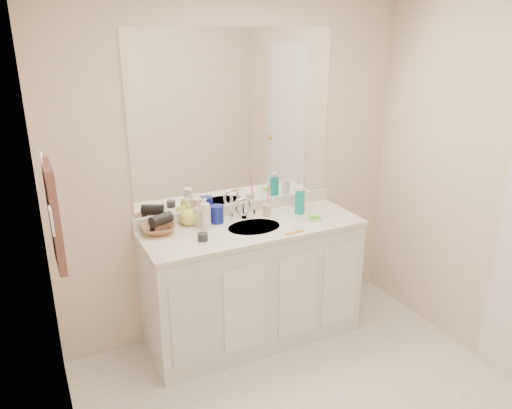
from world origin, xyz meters
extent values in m
cube|color=beige|center=(0.00, 1.30, 1.20)|extent=(2.60, 0.02, 2.40)
cube|color=beige|center=(-1.30, 0.00, 1.20)|extent=(0.02, 2.60, 2.40)
cube|color=silver|center=(0.00, 1.02, 0.42)|extent=(1.50, 0.55, 0.85)
cube|color=silver|center=(0.00, 1.02, 0.86)|extent=(1.52, 0.57, 0.03)
cube|color=silver|center=(0.00, 1.29, 0.92)|extent=(1.52, 0.03, 0.08)
cylinder|color=beige|center=(0.00, 1.00, 0.87)|extent=(0.37, 0.37, 0.02)
cylinder|color=silver|center=(0.00, 1.18, 0.94)|extent=(0.02, 0.02, 0.11)
cube|color=white|center=(0.00, 1.29, 1.56)|extent=(1.48, 0.01, 1.20)
cylinder|color=navy|center=(-0.20, 1.19, 0.94)|extent=(0.11, 0.11, 0.12)
cylinder|color=beige|center=(0.17, 1.15, 0.92)|extent=(0.08, 0.08, 0.09)
cylinder|color=#FF4399|center=(0.18, 1.15, 1.03)|extent=(0.01, 0.04, 0.18)
cylinder|color=#0C948C|center=(0.41, 1.09, 0.96)|extent=(0.09, 0.09, 0.17)
cylinder|color=silver|center=(0.47, 1.17, 0.96)|extent=(0.06, 0.06, 0.16)
cube|color=silver|center=(0.43, 0.93, 0.89)|extent=(0.10, 0.09, 0.01)
cube|color=#6EE237|center=(0.43, 0.93, 0.90)|extent=(0.08, 0.06, 0.02)
cube|color=orange|center=(0.19, 0.79, 0.88)|extent=(0.13, 0.03, 0.01)
cylinder|color=#242429|center=(-0.39, 0.94, 0.90)|extent=(0.07, 0.07, 0.05)
cylinder|color=silver|center=(-0.31, 1.11, 0.97)|extent=(0.07, 0.07, 0.18)
imported|color=silver|center=(-0.26, 1.24, 0.96)|extent=(0.07, 0.07, 0.17)
imported|color=beige|center=(-0.31, 1.18, 0.98)|extent=(0.11, 0.11, 0.19)
imported|color=#E9ED5C|center=(-0.39, 1.24, 0.96)|extent=(0.12, 0.12, 0.16)
imported|color=#935B3B|center=(-0.61, 1.19, 0.91)|extent=(0.26, 0.26, 0.05)
cylinder|color=black|center=(-0.59, 1.19, 0.97)|extent=(0.17, 0.13, 0.08)
torus|color=silver|center=(-1.27, 0.77, 1.55)|extent=(0.01, 0.11, 0.11)
cube|color=#482B26|center=(-1.25, 0.77, 1.25)|extent=(0.04, 0.32, 0.55)
cube|color=white|center=(-1.27, 0.57, 1.30)|extent=(0.01, 0.08, 0.13)
camera|label=1|loc=(-1.36, -1.82, 2.17)|focal=35.00mm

